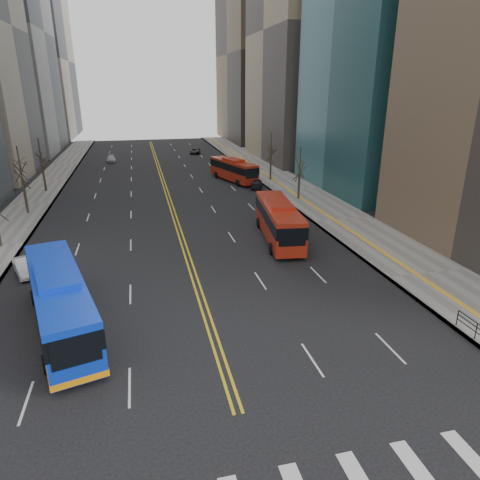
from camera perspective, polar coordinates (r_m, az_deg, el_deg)
The scene contains 12 objects.
sidewalk_right at distance 60.11m, azimuth 7.43°, elevation 6.68°, with size 7.00×130.00×0.15m, color slate.
sidewalk_left at distance 57.85m, azimuth -26.08°, elevation 4.28°, with size 5.00×130.00×0.15m, color slate.
centerline at distance 66.20m, azimuth -10.20°, elevation 7.70°, with size 0.55×100.00×0.01m.
office_towers at distance 78.95m, azimuth -12.00°, elevation 27.00°, with size 83.00×134.00×58.00m.
street_trees at distance 45.26m, azimuth -18.02°, elevation 7.75°, with size 35.20×47.20×7.60m.
blue_bus at distance 27.24m, azimuth -22.92°, elevation -7.28°, with size 5.88×12.96×3.68m.
red_bus_near at distance 39.87m, azimuth 5.16°, elevation 2.85°, with size 4.06×11.69×3.63m.
red_bus_far at distance 65.08m, azimuth -0.87°, elevation 9.48°, with size 5.41×10.86×3.38m.
car_white at distance 36.61m, azimuth -26.74°, elevation -3.20°, with size 1.30×3.73×1.23m, color silver.
car_dark_mid at distance 60.53m, azimuth 2.23°, elevation 7.46°, with size 1.47×3.65×1.24m, color black.
car_silver at distance 85.70m, azimuth -16.81°, elevation 10.30°, with size 1.63×4.02×1.17m, color #9A9A9F.
car_dark_far at distance 93.17m, azimuth -6.01°, elevation 11.72°, with size 1.86×4.04×1.12m, color black.
Camera 1 is at (-3.44, -9.69, 13.65)m, focal length 32.00 mm.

